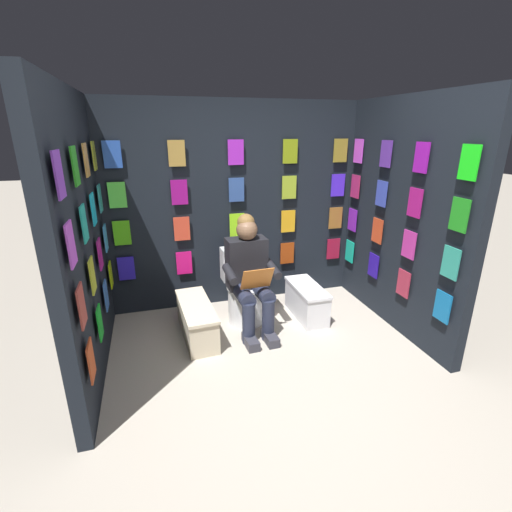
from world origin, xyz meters
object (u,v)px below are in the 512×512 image
object	(u,v)px
toilet	(244,291)
comic_longbox_near	(197,320)
person_reading	(250,275)
comic_longbox_far	(307,301)

from	to	relation	value
toilet	comic_longbox_near	xyz separation A→B (m)	(0.54, 0.23, -0.15)
person_reading	toilet	bearing A→B (deg)	-90.36
toilet	comic_longbox_far	distance (m)	0.71
comic_longbox_near	comic_longbox_far	xyz separation A→B (m)	(-1.22, -0.09, 0.00)
person_reading	comic_longbox_near	bearing A→B (deg)	-1.96
toilet	person_reading	distance (m)	0.35
toilet	person_reading	world-z (taller)	person_reading
person_reading	comic_longbox_far	world-z (taller)	person_reading
toilet	person_reading	bearing A→B (deg)	89.64
person_reading	comic_longbox_far	xyz separation A→B (m)	(-0.67, -0.08, -0.42)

